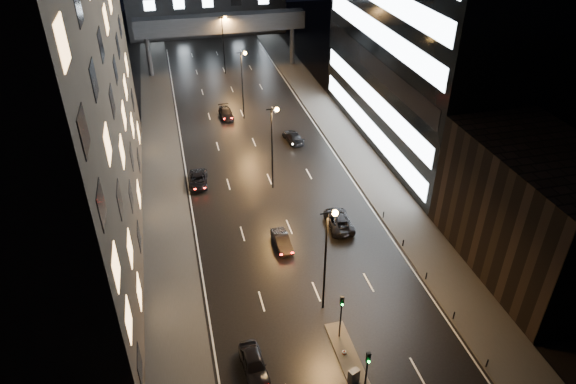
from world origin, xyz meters
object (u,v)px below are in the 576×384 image
at_px(car_toward_a, 339,220).
at_px(utility_cabinet, 354,376).
at_px(car_away_a, 254,364).
at_px(car_toward_b, 293,137).
at_px(car_away_c, 198,180).
at_px(car_away_d, 226,113).
at_px(car_away_b, 282,241).

distance_m(car_toward_a, utility_cabinet, 19.50).
relative_size(car_away_a, car_toward_a, 0.83).
height_order(car_away_a, car_toward_b, car_away_a).
distance_m(car_away_c, car_away_d, 19.22).
bearing_deg(utility_cabinet, car_away_b, 72.71).
height_order(car_away_b, car_toward_b, car_toward_b).
distance_m(car_away_c, car_toward_a, 18.02).
bearing_deg(car_away_d, utility_cabinet, -88.99).
bearing_deg(car_away_a, car_toward_a, 49.22).
bearing_deg(car_away_b, utility_cabinet, -87.69).
distance_m(car_away_a, car_away_c, 27.81).
bearing_deg(car_away_c, car_away_d, 78.59).
height_order(car_away_d, car_toward_a, car_toward_a).
bearing_deg(car_away_c, car_away_a, -80.45).
bearing_deg(car_away_b, car_away_d, 89.44).
bearing_deg(car_away_a, utility_cabinet, -26.42).
xyz_separation_m(car_away_b, car_away_c, (-6.96, 13.77, -0.01)).
relative_size(car_away_b, car_away_d, 0.87).
bearing_deg(car_away_b, car_toward_a, 13.61).
xyz_separation_m(car_away_d, car_toward_b, (7.82, -10.18, 0.02)).
xyz_separation_m(car_away_a, car_away_c, (-1.47, 27.77, -0.08)).
distance_m(car_away_b, utility_cabinet, 16.96).
xyz_separation_m(car_away_a, car_away_d, (4.45, 46.06, -0.06)).
xyz_separation_m(car_away_c, car_toward_b, (13.74, 8.11, 0.03)).
relative_size(car_away_a, car_toward_b, 0.91).
bearing_deg(car_toward_b, car_away_d, -58.61).
bearing_deg(car_toward_b, car_away_c, 24.41).
bearing_deg(car_away_b, car_away_a, -113.84).
bearing_deg(car_toward_b, utility_cabinet, 75.96).
relative_size(car_away_d, car_toward_b, 0.97).
relative_size(car_away_d, utility_cabinet, 3.51).
relative_size(car_away_b, car_toward_a, 0.77).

